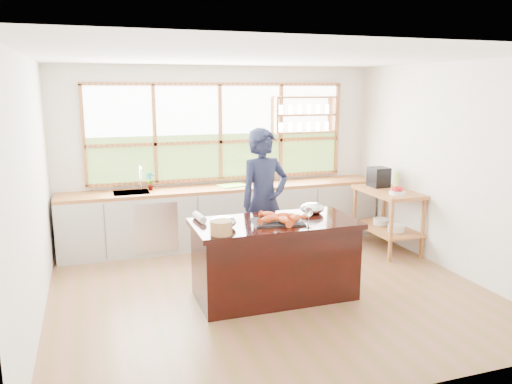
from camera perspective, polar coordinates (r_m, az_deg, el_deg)
name	(u,v)px	position (r m, az deg, el deg)	size (l,w,h in m)	color
ground_plane	(269,290)	(6.08, 1.45, -11.10)	(5.00, 5.00, 0.00)	#8D5940
room_shell	(257,139)	(6.13, 0.11, 6.04)	(5.02, 4.52, 2.71)	silver
back_counter	(225,215)	(7.69, -3.58, -2.62)	(4.90, 0.63, 0.90)	#B6B5AC
right_shelf_unit	(388,210)	(7.61, 14.84, -2.00)	(0.62, 1.10, 0.90)	#AA7131
island	(275,259)	(5.75, 2.15, -7.65)	(1.85, 0.90, 0.90)	black
cook	(264,202)	(6.34, 0.92, -1.19)	(0.69, 0.45, 1.88)	#181C37
potted_plant	(150,181)	(7.43, -12.02, 1.25)	(0.15, 0.10, 0.28)	slate
cutting_board	(232,185)	(7.63, -2.75, 0.75)	(0.40, 0.30, 0.01)	#6FD141
espresso_machine	(379,177)	(7.76, 13.84, 1.66)	(0.26, 0.28, 0.30)	black
wine_bottle	(396,181)	(7.47, 15.73, 1.17)	(0.07, 0.07, 0.29)	#A6C866
fruit_bowl	(397,191)	(7.28, 15.85, 0.08)	(0.23, 0.23, 0.11)	silver
slate_board	(277,222)	(5.56, 2.47, -3.41)	(0.55, 0.40, 0.02)	black
lobster_pile	(280,218)	(5.53, 2.80, -2.98)	(0.52, 0.48, 0.08)	#DB5010
mixing_bowl_left	(223,222)	(5.35, -3.80, -3.47)	(0.28, 0.28, 0.14)	silver
mixing_bowl_right	(312,208)	(5.99, 6.45, -1.86)	(0.28, 0.28, 0.14)	silver
wine_glass	(309,213)	(5.35, 6.04, -2.38)	(0.08, 0.08, 0.22)	silver
wicker_basket	(221,228)	(5.10, -4.00, -4.09)	(0.23, 0.23, 0.14)	#A68042
parchment_roll	(199,217)	(5.66, -6.49, -2.89)	(0.08, 0.08, 0.30)	silver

